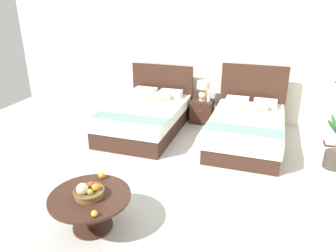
{
  "coord_description": "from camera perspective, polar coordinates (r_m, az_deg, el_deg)",
  "views": [
    {
      "loc": [
        1.27,
        -4.07,
        2.63
      ],
      "look_at": [
        -0.16,
        0.46,
        0.66
      ],
      "focal_mm": 34.33,
      "sensor_mm": 36.0,
      "label": 1
    }
  ],
  "objects": [
    {
      "name": "vase",
      "position": [
        6.89,
        7.22,
        4.94
      ],
      "size": [
        0.07,
        0.07,
        0.16
      ],
      "color": "#ACC4C4",
      "rests_on": "nightstand"
    },
    {
      "name": "coffee_table",
      "position": [
        3.98,
        -13.59,
        -13.16
      ],
      "size": [
        0.96,
        0.96,
        0.46
      ],
      "color": "#371F17",
      "rests_on": "ground"
    },
    {
      "name": "bed_near_window",
      "position": [
        6.55,
        -3.92,
        1.69
      ],
      "size": [
        1.43,
        2.22,
        1.17
      ],
      "color": "#371F17",
      "rests_on": "ground"
    },
    {
      "name": "bed_near_corner",
      "position": [
        6.16,
        13.75,
        -0.29
      ],
      "size": [
        1.34,
        2.1,
        1.3
      ],
      "color": "#371F17",
      "rests_on": "ground"
    },
    {
      "name": "fruit_bowl",
      "position": [
        3.87,
        -13.97,
        -11.21
      ],
      "size": [
        0.36,
        0.36,
        0.2
      ],
      "color": "brown",
      "rests_on": "coffee_table"
    },
    {
      "name": "nightstand",
      "position": [
        7.06,
        6.05,
        2.63
      ],
      "size": [
        0.47,
        0.45,
        0.49
      ],
      "color": "#371F17",
      "rests_on": "ground"
    },
    {
      "name": "loose_orange",
      "position": [
        4.19,
        -11.67,
        -8.58
      ],
      "size": [
        0.08,
        0.08,
        0.08
      ],
      "color": "orange",
      "rests_on": "coffee_table"
    },
    {
      "name": "table_lamp",
      "position": [
        6.93,
        6.25,
        6.55
      ],
      "size": [
        0.27,
        0.27,
        0.42
      ],
      "color": "#CEA889",
      "rests_on": "nightstand"
    },
    {
      "name": "potted_palm",
      "position": [
        5.81,
        27.53,
        -4.18
      ],
      "size": [
        0.43,
        0.63,
        0.91
      ],
      "color": "#3C332E",
      "rests_on": "ground"
    },
    {
      "name": "ground_plane",
      "position": [
        5.01,
        0.19,
        -9.25
      ],
      "size": [
        9.71,
        9.46,
        0.02
      ],
      "primitive_type": "cube",
      "color": "#B1B0AB"
    },
    {
      "name": "loose_apple",
      "position": [
        3.57,
        -12.95,
        -14.93
      ],
      "size": [
        0.07,
        0.07,
        0.07
      ],
      "color": "gold",
      "rests_on": "coffee_table"
    },
    {
      "name": "wall_back",
      "position": [
        7.22,
        7.36,
        12.8
      ],
      "size": [
        9.71,
        0.12,
        2.87
      ],
      "primitive_type": "cube",
      "color": "white",
      "rests_on": "ground"
    }
  ]
}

